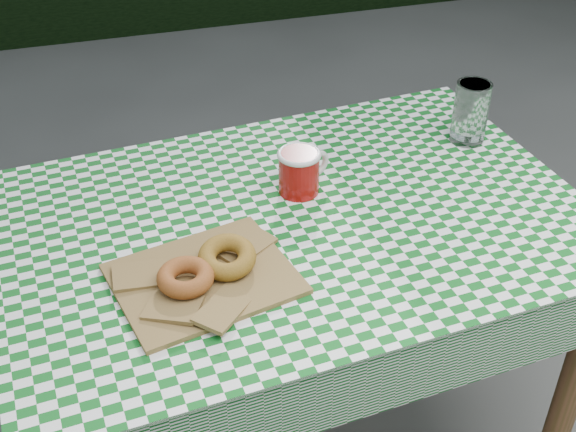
{
  "coord_description": "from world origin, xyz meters",
  "views": [
    {
      "loc": [
        -0.47,
        -1.2,
        1.65
      ],
      "look_at": [
        -0.14,
        -0.06,
        0.79
      ],
      "focal_mm": 46.71,
      "sensor_mm": 36.0,
      "label": 1
    }
  ],
  "objects_px": {
    "table": "(294,349)",
    "coffee_mug": "(299,172)",
    "paper_bag": "(204,277)",
    "drinking_glass": "(470,112)"
  },
  "relations": [
    {
      "from": "table",
      "to": "coffee_mug",
      "type": "distance_m",
      "value": 0.44
    },
    {
      "from": "paper_bag",
      "to": "coffee_mug",
      "type": "distance_m",
      "value": 0.34
    },
    {
      "from": "drinking_glass",
      "to": "table",
      "type": "bearing_deg",
      "value": -159.08
    },
    {
      "from": "coffee_mug",
      "to": "drinking_glass",
      "type": "height_order",
      "value": "drinking_glass"
    },
    {
      "from": "coffee_mug",
      "to": "drinking_glass",
      "type": "xyz_separation_m",
      "value": [
        0.44,
        0.09,
        0.02
      ]
    },
    {
      "from": "table",
      "to": "coffee_mug",
      "type": "xyz_separation_m",
      "value": [
        0.03,
        0.09,
        0.43
      ]
    },
    {
      "from": "paper_bag",
      "to": "drinking_glass",
      "type": "xyz_separation_m",
      "value": [
        0.69,
        0.32,
        0.06
      ]
    },
    {
      "from": "table",
      "to": "coffee_mug",
      "type": "bearing_deg",
      "value": 63.84
    },
    {
      "from": "table",
      "to": "coffee_mug",
      "type": "height_order",
      "value": "coffee_mug"
    },
    {
      "from": "table",
      "to": "paper_bag",
      "type": "distance_m",
      "value": 0.47
    }
  ]
}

